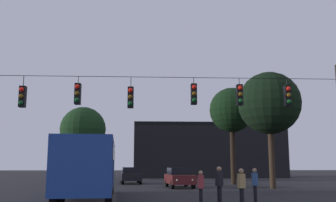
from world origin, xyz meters
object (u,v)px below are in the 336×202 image
object	(u,v)px
car_far_left	(131,175)
tree_left_silhouette	(269,103)
pedestrian_crossing_left	(201,186)
pedestrian_crossing_center	(219,183)
tree_right_far	(232,111)
pedestrian_near_bus	(242,185)
pedestrian_crossing_right	(255,183)
car_near_right	(179,177)
tree_behind_building	(83,130)
city_bus	(90,163)

from	to	relation	value
car_far_left	tree_left_silhouette	bearing A→B (deg)	-35.82
pedestrian_crossing_left	pedestrian_crossing_center	world-z (taller)	pedestrian_crossing_center
pedestrian_crossing_left	tree_left_silhouette	xyz separation A→B (m)	(7.00, 11.69, 5.59)
tree_left_silhouette	tree_right_far	size ratio (longest dim) A/B	1.01
pedestrian_crossing_center	tree_right_far	distance (m)	18.59
car_far_left	tree_right_far	distance (m)	11.18
pedestrian_near_bus	pedestrian_crossing_right	bearing A→B (deg)	61.04
car_near_right	pedestrian_crossing_left	bearing A→B (deg)	-90.50
car_far_left	tree_behind_building	size ratio (longest dim) A/B	0.55
car_near_right	car_far_left	size ratio (longest dim) A/B	1.00
pedestrian_near_bus	tree_behind_building	world-z (taller)	tree_behind_building
car_far_left	pedestrian_near_bus	xyz separation A→B (m)	(5.61, -20.23, 0.12)
city_bus	pedestrian_crossing_center	size ratio (longest dim) A/B	6.55
pedestrian_crossing_center	tree_right_far	xyz separation A→B (m)	(4.44, 17.13, 5.70)
pedestrian_crossing_center	pedestrian_crossing_right	size ratio (longest dim) A/B	1.05
car_far_left	pedestrian_crossing_right	xyz separation A→B (m)	(6.77, -18.14, 0.11)
tree_left_silhouette	tree_right_far	world-z (taller)	tree_left_silhouette
car_near_right	pedestrian_crossing_right	distance (m)	12.14
pedestrian_crossing_left	tree_right_far	size ratio (longest dim) A/B	0.17
pedestrian_near_bus	pedestrian_crossing_center	bearing A→B (deg)	126.33
pedestrian_crossing_left	tree_right_far	bearing A→B (deg)	73.07
pedestrian_crossing_right	tree_left_silhouette	world-z (taller)	tree_left_silhouette
city_bus	car_near_right	bearing A→B (deg)	60.05
pedestrian_crossing_right	tree_behind_building	xyz separation A→B (m)	(-12.42, 24.39, 4.65)
car_far_left	tree_right_far	bearing A→B (deg)	-12.54
pedestrian_crossing_left	tree_behind_building	bearing A→B (deg)	110.38
pedestrian_crossing_right	tree_left_silhouette	xyz separation A→B (m)	(4.18, 10.24, 5.53)
car_far_left	pedestrian_crossing_left	bearing A→B (deg)	-78.61
pedestrian_crossing_center	city_bus	bearing A→B (deg)	152.65
pedestrian_crossing_left	tree_left_silhouette	bearing A→B (deg)	59.09
city_bus	tree_left_silhouette	xyz separation A→B (m)	(12.42, 8.02, 4.58)
pedestrian_crossing_right	pedestrian_near_bus	size ratio (longest dim) A/B	0.99
city_bus	pedestrian_crossing_right	world-z (taller)	city_bus
car_far_left	pedestrian_crossing_center	distance (m)	19.80
city_bus	pedestrian_crossing_left	world-z (taller)	city_bus
pedestrian_crossing_left	tree_behind_building	size ratio (longest dim) A/B	0.19
car_near_right	pedestrian_crossing_center	distance (m)	12.91
car_near_right	tree_left_silhouette	distance (m)	9.05
city_bus	pedestrian_near_bus	bearing A→B (deg)	-31.30
car_near_right	city_bus	bearing A→B (deg)	-119.95
tree_left_silhouette	tree_right_far	bearing A→B (deg)	105.91
car_near_right	tree_left_silhouette	size ratio (longest dim) A/B	0.50
pedestrian_crossing_center	tree_left_silhouette	distance (m)	13.96
city_bus	pedestrian_near_bus	distance (m)	8.35
pedestrian_crossing_left	pedestrian_crossing_right	world-z (taller)	pedestrian_crossing_right
pedestrian_crossing_right	tree_right_far	bearing A→B (deg)	81.10
car_near_right	pedestrian_near_bus	xyz separation A→B (m)	(1.55, -13.92, 0.12)
pedestrian_crossing_left	pedestrian_crossing_center	distance (m)	0.99
car_far_left	pedestrian_crossing_right	distance (m)	19.36
tree_right_far	pedestrian_crossing_right	bearing A→B (deg)	-98.90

